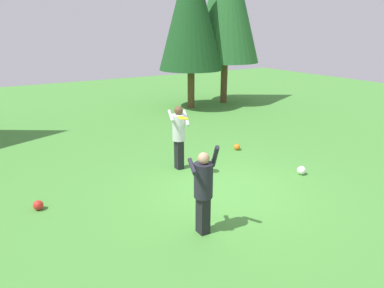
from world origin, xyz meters
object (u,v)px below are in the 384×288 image
Objects in this scene: frisbee at (183,118)px; ball_red at (38,205)px; ball_orange at (237,147)px; person_thrower at (203,187)px; person_catcher at (179,132)px; tree_right at (191,10)px; ball_white at (302,170)px.

ball_red is at bearing 177.00° from frisbee.
frisbee is at bearing -159.73° from ball_orange.
person_thrower is at bearing -112.00° from frisbee.
tree_right is at bearing 165.59° from person_catcher.
person_thrower is 3.62m from ball_red.
ball_orange is 0.93× the size of ball_red.
ball_orange is 5.96m from ball_red.
ball_white reaches higher than ball_orange.
ball_white is 0.03× the size of tree_right.
frisbee is at bearing -0.00° from person_thrower.
tree_right reaches higher than ball_orange.
ball_red is at bearing 165.09° from ball_white.
person_catcher is at bearing -171.40° from ball_orange.
tree_right is (1.75, 8.38, 4.34)m from ball_white.
ball_white is (0.22, -2.38, 0.02)m from ball_orange.
tree_right is at bearing 78.17° from ball_white.
person_catcher reaches higher than ball_red.
person_thrower is at bearing -136.60° from ball_orange.
person_thrower is 8.43× the size of ball_red.
tree_right is (5.41, 9.25, 3.51)m from person_thrower.
person_catcher is at bearing 141.09° from ball_white.
tree_right reaches higher than frisbee.
tree_right is at bearing 57.13° from frisbee.
ball_orange is at bearing 20.27° from frisbee.
frisbee is (0.94, 2.33, 0.62)m from person_thrower.
frisbee is at bearing 151.85° from ball_white.
ball_orange is (2.50, 0.92, -1.47)m from frisbee.
frisbee reaches higher than ball_white.
person_catcher is at bearing 70.48° from frisbee.
person_thrower is at bearing -45.36° from ball_red.
person_catcher is 3.36m from ball_white.
person_thrower is at bearing -2.00° from person_catcher.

